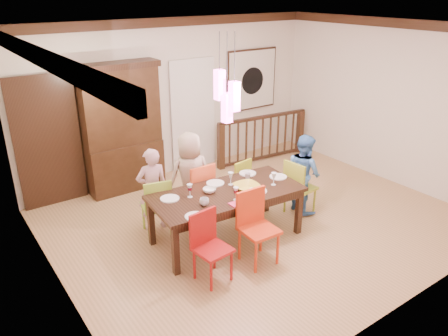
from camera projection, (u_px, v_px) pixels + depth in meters
floor at (258, 220)px, 6.87m from camera, size 6.00×6.00×0.00m
ceiling at (264, 27)px, 5.76m from camera, size 6.00×6.00×0.00m
wall_back at (175, 98)px, 8.20m from camera, size 6.00×0.00×6.00m
wall_left at (47, 182)px, 4.71m from camera, size 0.00×5.00×5.00m
wall_right at (388, 102)px, 7.92m from camera, size 0.00×5.00×5.00m
crown_molding at (264, 33)px, 5.79m from camera, size 6.00×5.00×0.16m
panel_door at (48, 144)px, 7.03m from camera, size 1.04×0.07×2.24m
white_doorway at (193, 116)px, 8.51m from camera, size 0.97×0.05×2.22m
painting at (252, 80)px, 9.07m from camera, size 1.25×0.06×1.25m
pendant_cluster at (227, 96)px, 5.56m from camera, size 0.27×0.21×1.14m
dining_table at (227, 197)px, 6.12m from camera, size 2.21×1.15×0.75m
chair_far_left at (156, 201)px, 6.34m from camera, size 0.48×0.48×0.88m
chair_far_mid at (196, 187)px, 6.71m from camera, size 0.43×0.43×0.95m
chair_far_right at (235, 178)px, 7.18m from camera, size 0.43×0.43×0.83m
chair_near_left at (213, 244)px, 5.29m from camera, size 0.44×0.44×0.89m
chair_near_mid at (259, 224)px, 5.62m from camera, size 0.46×0.46×0.98m
chair_end_right at (301, 183)px, 6.90m from camera, size 0.45×0.45×0.91m
china_hutch at (122, 128)px, 7.53m from camera, size 1.43×0.46×2.25m
balustrade at (262, 137)px, 9.06m from camera, size 2.11×0.29×0.96m
person_far_left at (152, 190)px, 6.41m from camera, size 0.51×0.38×1.28m
person_far_mid at (190, 176)px, 6.71m from camera, size 0.75×0.55×1.40m
person_end_right at (303, 173)px, 6.97m from camera, size 0.55×0.67×1.28m
serving_bowl at (247, 187)px, 6.12m from camera, size 0.37×0.37×0.09m
small_bowl at (210, 190)px, 6.06m from camera, size 0.19×0.19×0.06m
cup_left at (204, 202)px, 5.70m from camera, size 0.15×0.15×0.10m
cup_right at (248, 176)px, 6.49m from camera, size 0.11×0.11×0.09m
plate_far_left at (170, 199)px, 5.87m from camera, size 0.26×0.26×0.01m
plate_far_mid at (215, 183)px, 6.33m from camera, size 0.26×0.26×0.01m
plate_far_right at (248, 173)px, 6.67m from camera, size 0.26×0.26×0.01m
plate_near_left at (195, 216)px, 5.42m from camera, size 0.26×0.26×0.01m
plate_near_mid at (258, 191)px, 6.09m from camera, size 0.26×0.26×0.01m
plate_end_right at (278, 177)px, 6.55m from camera, size 0.26×0.26×0.01m
wine_glass_a at (190, 191)px, 5.90m from camera, size 0.08×0.08×0.19m
wine_glass_b at (231, 179)px, 6.27m from camera, size 0.08×0.08×0.19m
wine_glass_c at (236, 194)px, 5.81m from camera, size 0.08×0.08×0.19m
wine_glass_d at (274, 179)px, 6.26m from camera, size 0.08×0.08×0.19m
napkin at (236, 204)px, 5.74m from camera, size 0.18×0.14×0.01m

